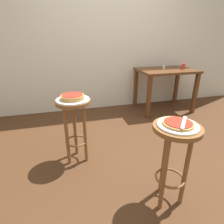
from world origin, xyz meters
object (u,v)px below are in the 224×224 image
serving_plate_middle (73,100)px  pizza_server_knife (184,122)px  serving_plate_foreground (178,125)px  pizza_middle (73,97)px  dining_table (166,76)px  cup_near_edge (183,66)px  stool_foreground (174,149)px  pizza_foreground (178,123)px  stool_middle (74,118)px  condiment_shaker (164,67)px

serving_plate_middle → pizza_server_knife: (0.71, -0.79, 0.03)m
serving_plate_foreground → pizza_middle: size_ratio=1.24×
dining_table → cup_near_edge: size_ratio=10.73×
serving_plate_middle → cup_near_edge: 2.27m
stool_foreground → serving_plate_foreground: bearing=0.0°
serving_plate_foreground → dining_table: 2.15m
stool_foreground → serving_plate_middle: serving_plate_middle is taller
pizza_middle → cup_near_edge: cup_near_edge is taller
dining_table → stool_foreground: bearing=-118.2°
stool_foreground → serving_plate_middle: size_ratio=2.13×
pizza_foreground → pizza_middle: pizza_middle is taller
stool_foreground → pizza_server_knife: (0.03, -0.02, 0.23)m
serving_plate_foreground → serving_plate_middle: same height
serving_plate_foreground → pizza_foreground: 0.02m
serving_plate_foreground → pizza_server_knife: size_ratio=1.33×
serving_plate_foreground → stool_foreground: bearing=0.0°
stool_middle → serving_plate_middle: bearing=90.0°
stool_middle → pizza_middle: pizza_middle is taller
serving_plate_foreground → cup_near_edge: cup_near_edge is taller
stool_foreground → cup_near_edge: (1.31, 1.84, 0.29)m
condiment_shaker → cup_near_edge: bearing=-15.0°
serving_plate_middle → pizza_middle: (0.00, 0.00, 0.03)m
stool_foreground → serving_plate_foreground: 0.20m
dining_table → pizza_server_knife: dining_table is taller
condiment_shaker → pizza_server_knife: (-0.96, -1.95, -0.05)m
dining_table → cup_near_edge: bearing=-9.7°
serving_plate_foreground → pizza_middle: bearing=131.6°
serving_plate_foreground → pizza_middle: (-0.68, 0.77, 0.03)m
condiment_shaker → stool_foreground: bearing=-117.0°
stool_foreground → pizza_middle: 1.06m
condiment_shaker → dining_table: bearing=-49.3°
dining_table → pizza_server_knife: size_ratio=4.50×
stool_middle → serving_plate_middle: 0.20m
serving_plate_middle → pizza_foreground: bearing=-48.4°
stool_middle → condiment_shaker: (1.67, 1.16, 0.28)m
serving_plate_foreground → stool_middle: serving_plate_foreground is taller
pizza_middle → pizza_server_knife: size_ratio=1.07×
stool_foreground → pizza_server_knife: pizza_server_knife is taller
pizza_server_knife → stool_middle: bearing=82.4°
stool_foreground → pizza_foreground: bearing=90.0°
pizza_foreground → stool_middle: pizza_foreground is taller
dining_table → pizza_server_knife: (-0.99, -1.92, 0.11)m
cup_near_edge → stool_middle: bearing=-151.8°
stool_foreground → cup_near_edge: cup_near_edge is taller
stool_foreground → serving_plate_middle: bearing=131.6°
dining_table → condiment_shaker: (-0.03, 0.04, 0.16)m
cup_near_edge → condiment_shaker: size_ratio=1.30×
dining_table → serving_plate_foreground: bearing=-118.2°
dining_table → condiment_shaker: 0.17m
pizza_middle → stool_middle: bearing=-90.0°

